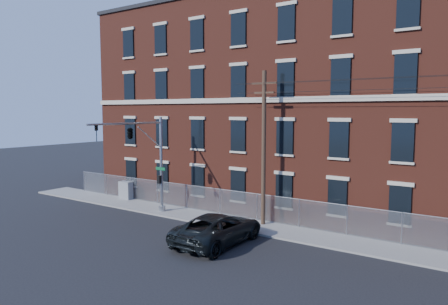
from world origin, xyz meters
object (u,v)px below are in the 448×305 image
traffic_signal_mast (138,142)px  utility_pole_near (264,145)px  pickup_truck (218,229)px  utility_cabinet (126,190)px

traffic_signal_mast → utility_pole_near: size_ratio=0.70×
pickup_truck → utility_cabinet: pickup_truck is taller
pickup_truck → traffic_signal_mast: bearing=-9.7°
utility_cabinet → traffic_signal_mast: bearing=-35.0°
utility_pole_near → utility_cabinet: utility_pole_near is taller
pickup_truck → utility_cabinet: size_ratio=4.22×
traffic_signal_mast → pickup_truck: size_ratio=1.12×
traffic_signal_mast → pickup_truck: traffic_signal_mast is taller
utility_pole_near → pickup_truck: size_ratio=1.60×
traffic_signal_mast → utility_cabinet: size_ratio=4.73×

